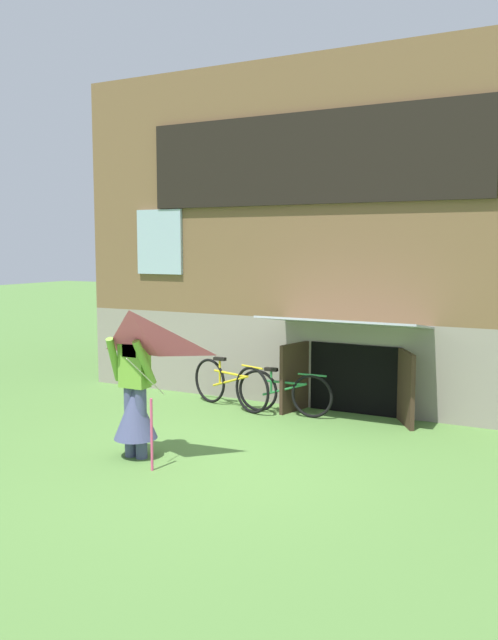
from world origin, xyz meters
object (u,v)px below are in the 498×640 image
(kite, at_px, (130,354))
(bicycle_green, at_px, (284,392))
(bicycle_yellow, at_px, (230,384))
(person, at_px, (135,399))

(kite, distance_m, bicycle_green, 3.44)
(kite, xyz_separation_m, bicycle_yellow, (-0.58, 3.25, -1.00))
(kite, height_order, bicycle_yellow, kite)
(bicycle_yellow, bearing_deg, bicycle_green, 18.94)
(bicycle_green, distance_m, bicycle_yellow, 0.92)
(person, height_order, bicycle_yellow, person)
(person, relative_size, kite, 0.99)
(person, distance_m, bicycle_green, 2.79)
(bicycle_green, relative_size, bicycle_yellow, 0.94)
(person, xyz_separation_m, bicycle_yellow, (-0.18, 2.65, -0.34))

